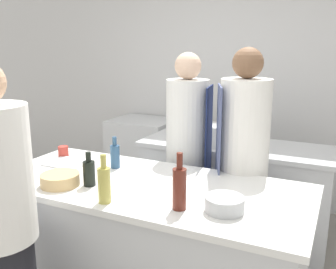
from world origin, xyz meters
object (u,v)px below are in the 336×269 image
Objects in this scene: bottle_vinegar at (179,187)px; stockpot at (213,135)px; bottle_olive_oil at (104,184)px; bottle_cooking_oil at (115,156)px; chef_at_pass_far at (242,169)px; bowl_mixing_large at (60,180)px; bottle_wine at (89,172)px; oven_range at (143,157)px; cup at (63,151)px; chef_at_stove at (187,159)px; bowl_prep_small at (225,204)px.

stockpot is at bearing 101.25° from bottle_vinegar.
bottle_olive_oil is 0.62m from bottle_cooking_oil.
chef_at_pass_far is at bearing 59.42° from bottle_olive_oil.
bowl_mixing_large is 0.87× the size of stockpot.
bottle_wine is at bearing 173.50° from bottle_vinegar.
bottle_olive_oil reaches higher than bowl_mixing_large.
bowl_mixing_large is at bearing 109.60° from chef_at_pass_far.
chef_at_pass_far is at bearing -38.59° from oven_range.
bowl_mixing_large is 0.65m from cup.
chef_at_stove is at bearing 63.51° from bowl_mixing_large.
bottle_cooking_oil is 2.74× the size of cup.
cup is at bearing 157.91° from bottle_vinegar.
oven_range is 3.19× the size of stockpot.
chef_at_stove is at bearing 86.33° from bottle_olive_oil.
bottle_vinegar is at bearing 8.95° from chef_at_stove.
bowl_mixing_large is at bearing -104.86° from bottle_cooking_oil.
bottle_wine reaches higher than bowl_mixing_large.
bottle_olive_oil is 1.15× the size of bowl_mixing_large.
chef_at_pass_far is at bearing 97.40° from bowl_prep_small.
chef_at_stove is 1.07m from bowl_mixing_large.
chef_at_stove is 1.06m from bowl_prep_small.
oven_range is at bearing 129.34° from bowl_prep_small.
bottle_vinegar is at bearing -56.00° from oven_range.
chef_at_pass_far is 0.76m from bowl_prep_small.
chef_at_pass_far is 1.41m from cup.
stockpot is (0.39, 1.27, 0.01)m from bottle_wine.
cup is at bearing -74.30° from chef_at_stove.
bottle_vinegar is (0.42, 0.10, 0.01)m from bottle_olive_oil.
stockpot is (0.44, 0.90, 0.00)m from bottle_cooking_oil.
bottle_vinegar reaches higher than bottle_cooking_oil.
bowl_prep_small is (0.23, 0.08, -0.08)m from bottle_vinegar.
bottle_olive_oil is (-0.55, -0.93, 0.12)m from chef_at_pass_far.
bottle_vinegar is 0.66m from bottle_wine.
chef_at_stove is 6.03× the size of stockpot.
stockpot is at bearing -31.86° from oven_range.
bottle_vinegar is at bearing -22.09° from cup.
bottle_cooking_oil reaches higher than bowl_mixing_large.
bottle_cooking_oil reaches higher than bottle_wine.
bottle_wine is (-0.79, -0.76, 0.10)m from chef_at_pass_far.
stockpot is at bearing 156.95° from chef_at_stove.
bowl_prep_small is at bearing 22.35° from chef_at_stove.
bowl_prep_small reaches higher than bowl_mixing_large.
bowl_mixing_large is (-0.41, 0.10, -0.07)m from bottle_olive_oil.
cup reaches higher than oven_range.
bottle_cooking_oil reaches higher than oven_range.
bottle_cooking_oil is 1.01m from bowl_prep_small.
bottle_cooking_oil is at bearing -6.06° from cup.
chef_at_pass_far is at bearing 43.69° from bottle_wine.
chef_at_pass_far is 1.10m from bottle_wine.
stockpot reaches higher than cup.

